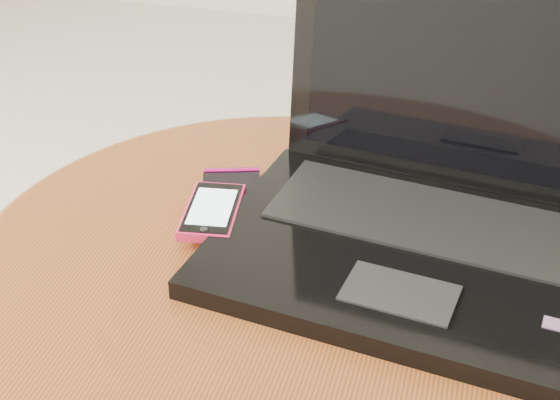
# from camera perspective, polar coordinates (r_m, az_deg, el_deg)

# --- Properties ---
(table) EXTENTS (0.65, 0.65, 0.51)m
(table) POSITION_cam_1_polar(r_m,az_deg,el_deg) (0.89, -0.05, -9.49)
(table) COLOR #512213
(table) RESTS_ON ground
(laptop) EXTENTS (0.44, 0.36, 0.26)m
(laptop) POSITION_cam_1_polar(r_m,az_deg,el_deg) (0.82, 10.83, -0.23)
(laptop) COLOR black
(laptop) RESTS_ON table
(phone_black) EXTENTS (0.10, 0.14, 0.01)m
(phone_black) POSITION_cam_1_polar(r_m,az_deg,el_deg) (0.89, -3.45, 0.03)
(phone_black) COLOR black
(phone_black) RESTS_ON table
(phone_pink) EXTENTS (0.07, 0.11, 0.01)m
(phone_pink) POSITION_cam_1_polar(r_m,az_deg,el_deg) (0.85, -4.79, -0.80)
(phone_pink) COLOR #DC2151
(phone_pink) RESTS_ON phone_black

